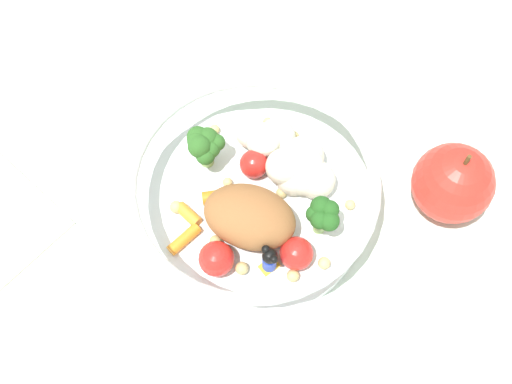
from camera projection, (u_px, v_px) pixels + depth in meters
The scene contains 3 objects.
ground_plane at pixel (258, 222), 0.57m from camera, with size 2.40×2.40×0.00m, color silver.
food_container at pixel (263, 188), 0.55m from camera, with size 0.22×0.22×0.06m.
loose_apple at pixel (453, 183), 0.55m from camera, with size 0.07×0.07×0.09m.
Camera 1 is at (-0.08, -0.22, 0.53)m, focal length 42.93 mm.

